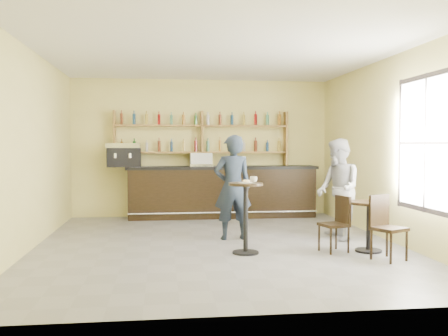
{
  "coord_description": "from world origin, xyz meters",
  "views": [
    {
      "loc": [
        -0.93,
        -8.25,
        1.67
      ],
      "look_at": [
        0.2,
        0.8,
        1.25
      ],
      "focal_mm": 40.0,
      "sensor_mm": 36.0,
      "label": 1
    }
  ],
  "objects": [
    {
      "name": "donut",
      "position": [
        0.35,
        -0.74,
        1.12
      ],
      "size": [
        0.12,
        0.12,
        0.04
      ],
      "primitive_type": "torus",
      "rotation": [
        0.0,
        0.0,
        0.05
      ],
      "color": "#DCB050",
      "rests_on": "napkin"
    },
    {
      "name": "wall_front",
      "position": [
        0.0,
        -3.5,
        1.6
      ],
      "size": [
        7.0,
        0.0,
        7.0
      ],
      "primitive_type": "plane",
      "rotation": [
        -1.57,
        0.0,
        0.0
      ],
      "color": "#ECE086",
      "rests_on": "floor"
    },
    {
      "name": "floor",
      "position": [
        0.0,
        0.0,
        0.0
      ],
      "size": [
        7.0,
        7.0,
        0.0
      ],
      "primitive_type": "plane",
      "color": "slate",
      "rests_on": "ground"
    },
    {
      "name": "wall_right",
      "position": [
        3.0,
        0.0,
        1.6
      ],
      "size": [
        0.0,
        7.0,
        7.0
      ],
      "primitive_type": "plane",
      "rotation": [
        1.57,
        0.0,
        -1.57
      ],
      "color": "#ECE086",
      "rests_on": "floor"
    },
    {
      "name": "ceiling",
      "position": [
        0.0,
        0.0,
        3.2
      ],
      "size": [
        7.0,
        7.0,
        0.0
      ],
      "primitive_type": "plane",
      "rotation": [
        3.14,
        0.0,
        0.0
      ],
      "color": "white",
      "rests_on": "wall_back"
    },
    {
      "name": "napkin",
      "position": [
        0.34,
        -0.73,
        1.09
      ],
      "size": [
        0.22,
        0.22,
        0.0
      ],
      "primitive_type": "cube",
      "rotation": [
        0.0,
        0.0,
        0.43
      ],
      "color": "white",
      "rests_on": "pedestal_table"
    },
    {
      "name": "window_pane",
      "position": [
        2.99,
        -1.2,
        1.7
      ],
      "size": [
        0.0,
        2.0,
        2.0
      ],
      "primitive_type": "plane",
      "rotation": [
        1.57,
        0.0,
        -1.57
      ],
      "color": "white",
      "rests_on": "wall_right"
    },
    {
      "name": "bar_counter",
      "position": [
        0.45,
        3.15,
        0.59
      ],
      "size": [
        4.37,
        0.85,
        1.18
      ],
      "primitive_type": null,
      "color": "black",
      "rests_on": "floor"
    },
    {
      "name": "shelf_unit",
      "position": [
        0.0,
        3.37,
        1.81
      ],
      "size": [
        4.0,
        0.26,
        1.4
      ],
      "primitive_type": null,
      "color": "brown",
      "rests_on": "wall_back"
    },
    {
      "name": "espresso_machine",
      "position": [
        -1.79,
        3.15,
        1.45
      ],
      "size": [
        0.8,
        0.57,
        0.53
      ],
      "primitive_type": null,
      "rotation": [
        0.0,
        0.0,
        0.12
      ],
      "color": "black",
      "rests_on": "bar_counter"
    },
    {
      "name": "pastry_case",
      "position": [
        -0.04,
        3.15,
        1.34
      ],
      "size": [
        0.54,
        0.45,
        0.31
      ],
      "primitive_type": null,
      "rotation": [
        0.0,
        0.0,
        0.08
      ],
      "color": "silver",
      "rests_on": "bar_counter"
    },
    {
      "name": "cup_cafe",
      "position": [
        2.33,
        -0.84,
        0.84
      ],
      "size": [
        0.1,
        0.1,
        0.1
      ],
      "primitive_type": "imported",
      "rotation": [
        0.0,
        0.0,
        0.0
      ],
      "color": "white",
      "rests_on": "cafe_table"
    },
    {
      "name": "wall_left",
      "position": [
        -3.0,
        0.0,
        1.6
      ],
      "size": [
        0.0,
        7.0,
        7.0
      ],
      "primitive_type": "plane",
      "rotation": [
        1.57,
        0.0,
        1.57
      ],
      "color": "#ECE086",
      "rests_on": "floor"
    },
    {
      "name": "chair_west",
      "position": [
        1.73,
        -0.79,
        0.44
      ],
      "size": [
        0.47,
        0.47,
        0.88
      ],
      "primitive_type": null,
      "rotation": [
        0.0,
        0.0,
        -1.3
      ],
      "color": "black",
      "rests_on": "floor"
    },
    {
      "name": "liquor_bottles",
      "position": [
        0.0,
        3.37,
        1.98
      ],
      "size": [
        3.68,
        0.1,
        1.0
      ],
      "primitive_type": null,
      "color": "#8C5919",
      "rests_on": "shelf_unit"
    },
    {
      "name": "cafe_table",
      "position": [
        2.28,
        -0.84,
        0.39
      ],
      "size": [
        0.69,
        0.69,
        0.79
      ],
      "primitive_type": null,
      "rotation": [
        0.0,
        0.0,
        0.12
      ],
      "color": "black",
      "rests_on": "floor"
    },
    {
      "name": "patron_second",
      "position": [
        2.15,
        0.18,
        0.9
      ],
      "size": [
        0.71,
        0.89,
        1.79
      ],
      "primitive_type": "imported",
      "rotation": [
        0.0,
        0.0,
        -1.54
      ],
      "color": "gray",
      "rests_on": "floor"
    },
    {
      "name": "wall_back",
      "position": [
        0.0,
        3.5,
        1.6
      ],
      "size": [
        7.0,
        0.0,
        7.0
      ],
      "primitive_type": "plane",
      "rotation": [
        1.57,
        0.0,
        0.0
      ],
      "color": "#ECE086",
      "rests_on": "floor"
    },
    {
      "name": "pedestal_table",
      "position": [
        0.34,
        -0.73,
        0.55
      ],
      "size": [
        0.62,
        0.62,
        1.09
      ],
      "primitive_type": null,
      "rotation": [
        0.0,
        0.0,
        0.18
      ],
      "color": "black",
      "rests_on": "floor"
    },
    {
      "name": "window_frame",
      "position": [
        2.99,
        -1.2,
        1.7
      ],
      "size": [
        0.04,
        1.7,
        2.1
      ],
      "primitive_type": null,
      "color": "black",
      "rests_on": "wall_right"
    },
    {
      "name": "chair_south",
      "position": [
        2.33,
        -1.44,
        0.47
      ],
      "size": [
        0.54,
        0.54,
        0.94
      ],
      "primitive_type": null,
      "rotation": [
        0.0,
        0.0,
        0.45
      ],
      "color": "black",
      "rests_on": "floor"
    },
    {
      "name": "cup_pedestal",
      "position": [
        0.48,
        -0.63,
        1.14
      ],
      "size": [
        0.13,
        0.13,
        0.09
      ],
      "primitive_type": "imported",
      "rotation": [
        0.0,
        0.0,
        -0.15
      ],
      "color": "white",
      "rests_on": "pedestal_table"
    },
    {
      "name": "man_main",
      "position": [
        0.31,
        0.43,
        0.92
      ],
      "size": [
        0.7,
        0.48,
        1.85
      ],
      "primitive_type": "imported",
      "rotation": [
        0.0,
        0.0,
        3.2
      ],
      "color": "black",
      "rests_on": "floor"
    }
  ]
}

